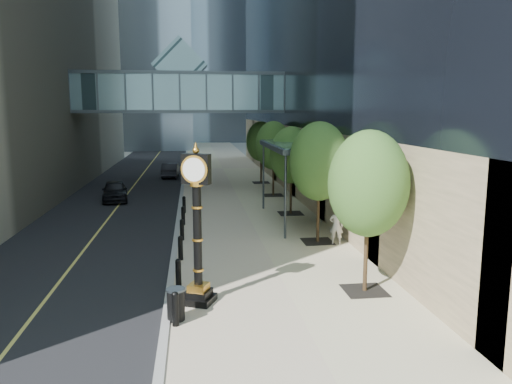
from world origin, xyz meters
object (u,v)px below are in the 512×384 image
street_clock (198,237)px  trash_bin (176,305)px  pedestrian (336,226)px  car_far (171,170)px  car_near (115,191)px

street_clock → trash_bin: (-0.68, -1.27, -1.71)m
street_clock → pedestrian: bearing=68.2°
car_far → street_clock: bearing=96.1°
car_near → trash_bin: bearing=-84.7°
pedestrian → trash_bin: bearing=66.7°
trash_bin → pedestrian: (7.03, 7.57, 0.42)m
pedestrian → car_far: pedestrian is taller
trash_bin → car_near: 21.09m
trash_bin → street_clock: bearing=61.9°
street_clock → car_far: bearing=117.4°
trash_bin → car_far: car_far is taller
pedestrian → car_near: bearing=-28.1°
trash_bin → pedestrian: size_ratio=0.52×
trash_bin → car_far: size_ratio=0.22×
street_clock → car_near: street_clock is taller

